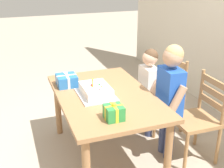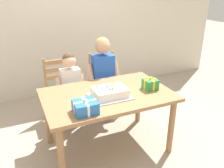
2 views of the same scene
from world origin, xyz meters
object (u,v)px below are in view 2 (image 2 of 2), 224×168
Objects in this scene: birthday_cake at (110,93)px; chair_right at (105,83)px; gift_box_red_large at (85,107)px; gift_box_beside_cake at (150,84)px; child_older at (103,72)px; dining_table at (107,101)px; chair_left at (62,90)px; child_younger at (71,84)px.

chair_right is at bearing 70.67° from birthday_cake.
gift_box_red_large is at bearing -120.04° from chair_right.
chair_right is (-0.17, 0.99, -0.33)m from gift_box_beside_cake.
gift_box_red_large is 0.18× the size of child_older.
chair_right is (0.34, 0.90, -0.17)m from dining_table.
birthday_cake reaches higher than dining_table.
chair_left is 0.74× the size of child_older.
child_older reaches higher than child_younger.
birthday_cake is 0.41m from gift_box_red_large.
child_older reaches higher than chair_left.
gift_box_red_large is 0.24× the size of chair_left.
dining_table is at bearing -67.13° from child_younger.
chair_right reaches higher than gift_box_beside_cake.
birthday_cake reaches higher than gift_box_red_large.
chair_left reaches higher than gift_box_red_large.
gift_box_beside_cake is at bearing -0.16° from birthday_cake.
child_older is at bearing 59.03° from gift_box_red_large.
gift_box_red_large is 1.09m from child_older.
chair_right is at bearing 59.96° from gift_box_red_large.
dining_table is 0.97m from chair_left.
dining_table is at bearing 84.35° from birthday_cake.
dining_table is 0.17m from birthday_cake.
child_younger reaches higher than gift_box_red_large.
chair_right is 0.85× the size of child_younger.
gift_box_red_large is (-0.36, -0.31, 0.15)m from dining_table.
child_younger reaches higher than chair_right.
gift_box_red_large reaches higher than dining_table.
dining_table is 0.50m from gift_box_red_large.
dining_table is at bearing -107.79° from child_older.
birthday_cake is 0.75m from child_older.
child_older is 1.15× the size of child_younger.
child_older is (-0.14, -0.27, 0.29)m from chair_right.
child_younger is (0.09, 0.93, -0.14)m from gift_box_red_large.
birthday_cake reaches higher than gift_box_beside_cake.
chair_right is at bearing 69.39° from dining_table.
birthday_cake is at bearing -95.65° from dining_table.
chair_left is 1.00× the size of chair_right.
chair_left is (0.02, 1.20, -0.33)m from gift_box_red_large.
chair_left is at bearing 110.61° from dining_table.
dining_table is 0.68m from child_younger.
birthday_cake reaches higher than chair_left.
gift_box_beside_cake is at bearing -67.03° from child_older.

